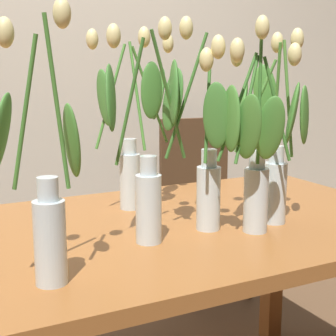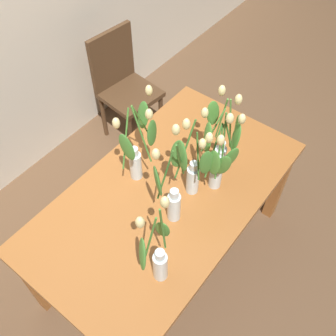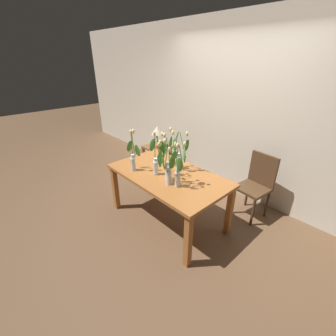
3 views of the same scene
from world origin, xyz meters
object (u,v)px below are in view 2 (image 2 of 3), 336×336
at_px(tulip_vase_1, 158,257).
at_px(tulip_vase_3, 137,150).
at_px(tulip_vase_5, 220,163).
at_px(tulip_vase_2, 172,193).
at_px(tulip_vase_0, 193,172).
at_px(dining_chair, 123,83).
at_px(dining_table, 166,202).
at_px(tulip_vase_4, 220,143).

xyz_separation_m(tulip_vase_1, tulip_vase_3, (0.39, 0.45, 0.05)).
height_order(tulip_vase_1, tulip_vase_5, tulip_vase_1).
bearing_deg(tulip_vase_1, tulip_vase_2, 26.74).
relative_size(tulip_vase_0, dining_chair, 0.62).
distance_m(tulip_vase_0, tulip_vase_5, 0.15).
xyz_separation_m(dining_table, tulip_vase_1, (-0.39, -0.26, 0.27)).
bearing_deg(tulip_vase_5, tulip_vase_3, 116.71).
relative_size(dining_table, tulip_vase_4, 2.87).
xyz_separation_m(tulip_vase_1, tulip_vase_4, (0.70, 0.14, 0.03)).
relative_size(dining_table, tulip_vase_3, 2.81).
relative_size(dining_table, dining_chair, 1.72).
distance_m(tulip_vase_3, dining_chair, 1.21).
relative_size(tulip_vase_4, tulip_vase_5, 0.96).
relative_size(tulip_vase_3, dining_chair, 0.61).
distance_m(tulip_vase_0, tulip_vase_3, 0.31).
xyz_separation_m(tulip_vase_2, tulip_vase_5, (0.28, -0.09, 0.03)).
bearing_deg(tulip_vase_0, tulip_vase_2, 179.69).
distance_m(tulip_vase_3, tulip_vase_5, 0.43).
distance_m(tulip_vase_0, tulip_vase_1, 0.49).
bearing_deg(tulip_vase_0, tulip_vase_1, -162.19).
xyz_separation_m(tulip_vase_4, dining_chair, (0.44, 1.14, -0.43)).
bearing_deg(tulip_vase_2, tulip_vase_0, -0.31).
relative_size(tulip_vase_1, tulip_vase_5, 1.01).
xyz_separation_m(dining_table, tulip_vase_5, (0.19, -0.20, 0.32)).
height_order(tulip_vase_4, dining_chair, tulip_vase_4).
height_order(tulip_vase_1, tulip_vase_2, same).
relative_size(tulip_vase_3, tulip_vase_4, 1.02).
distance_m(tulip_vase_3, tulip_vase_4, 0.44).
xyz_separation_m(tulip_vase_1, tulip_vase_2, (0.30, 0.15, 0.02)).
distance_m(tulip_vase_0, tulip_vase_2, 0.17).
xyz_separation_m(dining_table, tulip_vase_3, (-0.00, 0.19, 0.32)).
relative_size(tulip_vase_2, dining_chair, 0.63).
bearing_deg(dining_table, dining_chair, 53.87).
bearing_deg(tulip_vase_4, tulip_vase_5, -145.54).
height_order(tulip_vase_3, tulip_vase_5, tulip_vase_5).
relative_size(tulip_vase_0, tulip_vase_2, 1.00).
bearing_deg(dining_table, tulip_vase_1, -146.16).
distance_m(tulip_vase_2, tulip_vase_5, 0.30).
distance_m(dining_table, tulip_vase_4, 0.45).
height_order(tulip_vase_4, tulip_vase_5, tulip_vase_5).
relative_size(tulip_vase_4, dining_chair, 0.60).
xyz_separation_m(tulip_vase_0, tulip_vase_2, (-0.17, 0.00, 0.01)).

